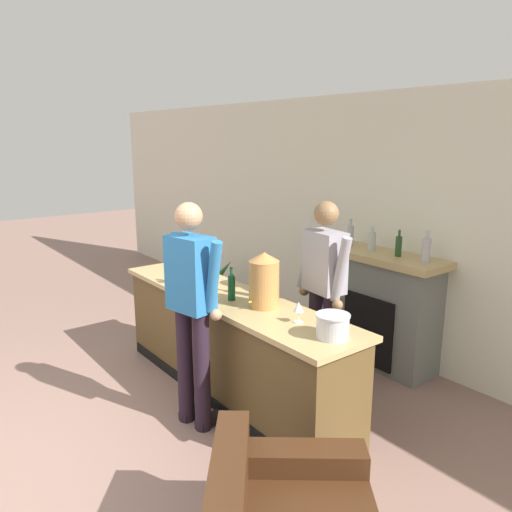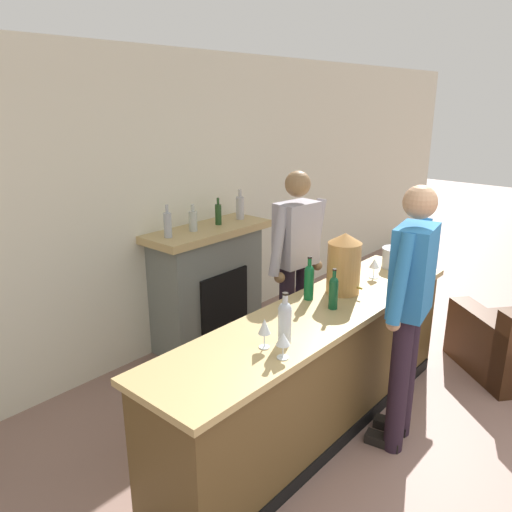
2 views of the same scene
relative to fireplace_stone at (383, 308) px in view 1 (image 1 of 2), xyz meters
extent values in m
plane|color=#87675C|center=(-0.37, -3.51, -0.60)|extent=(24.00, 24.00, 0.00)
cube|color=silver|center=(-0.37, 0.26, 0.78)|extent=(12.00, 0.07, 2.75)
cube|color=brown|center=(-0.46, -1.58, -0.16)|extent=(2.78, 0.58, 0.89)
cube|color=tan|center=(-0.46, -1.58, 0.31)|extent=(2.85, 0.65, 0.04)
cube|color=black|center=(-0.46, -1.87, -0.55)|extent=(2.73, 0.01, 0.10)
cube|color=slate|center=(0.00, 0.01, -0.05)|extent=(1.10, 0.44, 1.10)
cube|color=black|center=(0.00, -0.23, -0.19)|extent=(0.61, 0.02, 0.71)
cube|color=tan|center=(0.00, -0.01, 0.54)|extent=(1.26, 0.52, 0.07)
cylinder|color=#9EA6AD|center=(-0.46, -0.01, 0.68)|extent=(0.07, 0.07, 0.22)
cylinder|color=#9EA6AD|center=(-0.46, -0.01, 0.82)|extent=(0.03, 0.03, 0.07)
cylinder|color=#AEB7AF|center=(-0.17, -0.01, 0.66)|extent=(0.08, 0.08, 0.18)
cylinder|color=#AEB7AF|center=(-0.17, -0.01, 0.79)|extent=(0.03, 0.03, 0.06)
cylinder|color=#20421D|center=(0.15, -0.01, 0.67)|extent=(0.06, 0.06, 0.19)
cylinder|color=#20421D|center=(0.15, -0.01, 0.80)|extent=(0.02, 0.02, 0.06)
cylinder|color=#ADAEB2|center=(0.45, -0.01, 0.68)|extent=(0.08, 0.08, 0.22)
cylinder|color=#ADAEB2|center=(0.45, -0.01, 0.83)|extent=(0.03, 0.03, 0.07)
cube|color=#3F2412|center=(1.13, -2.25, -0.32)|extent=(0.70, 0.80, 0.55)
cylinder|color=#513D40|center=(-2.63, -0.27, -0.48)|extent=(0.33, 0.33, 0.23)
cylinder|color=#332319|center=(-2.63, -0.27, -0.38)|extent=(0.30, 0.30, 0.02)
cone|color=#286C24|center=(-2.53, -0.28, -0.17)|extent=(0.15, 0.26, 0.36)
cone|color=#2A6C35|center=(-2.69, -0.15, -0.16)|extent=(0.39, 0.27, 0.41)
cone|color=#347128|center=(-2.69, -0.39, -0.11)|extent=(0.31, 0.24, 0.47)
cylinder|color=black|center=(-0.10, -2.10, -0.11)|extent=(0.13, 0.13, 0.99)
cube|color=black|center=(-0.11, -2.03, -0.56)|extent=(0.14, 0.25, 0.07)
cylinder|color=black|center=(-0.30, -2.14, -0.11)|extent=(0.13, 0.13, 0.99)
cube|color=black|center=(-0.31, -2.07, -0.56)|extent=(0.14, 0.25, 0.07)
cube|color=#276AA6|center=(-0.20, -2.12, 0.68)|extent=(0.40, 0.28, 0.58)
cylinder|color=#276AA6|center=(0.02, -2.06, 0.69)|extent=(0.20, 0.08, 0.57)
sphere|color=tan|center=(0.02, -2.04, 0.39)|extent=(0.09, 0.09, 0.09)
cylinder|color=#276AA6|center=(-0.43, -2.14, 0.69)|extent=(0.20, 0.08, 0.57)
sphere|color=tan|center=(-0.43, -2.12, 0.39)|extent=(0.09, 0.09, 0.09)
sphere|color=tan|center=(-0.20, -2.12, 1.12)|extent=(0.21, 0.21, 0.21)
cylinder|color=black|center=(0.00, -0.96, -0.10)|extent=(0.13, 0.13, 0.99)
cube|color=black|center=(0.00, -1.03, -0.56)|extent=(0.13, 0.25, 0.07)
cylinder|color=black|center=(0.20, -0.98, -0.10)|extent=(0.13, 0.13, 0.99)
cube|color=black|center=(0.19, -1.05, -0.56)|extent=(0.13, 0.25, 0.07)
cube|color=#97929D|center=(0.10, -0.97, 0.66)|extent=(0.38, 0.26, 0.53)
cylinder|color=#97929D|center=(-0.13, -0.97, 0.64)|extent=(0.20, 0.08, 0.57)
sphere|color=olive|center=(-0.13, -0.99, 0.34)|extent=(0.09, 0.09, 0.09)
cylinder|color=#97929D|center=(0.33, -1.02, 0.64)|extent=(0.20, 0.08, 0.57)
sphere|color=olive|center=(0.33, -1.04, 0.34)|extent=(0.09, 0.09, 0.09)
sphere|color=olive|center=(0.10, -0.97, 1.07)|extent=(0.21, 0.21, 0.21)
cylinder|color=#BD8244|center=(-0.04, -1.52, 0.52)|extent=(0.25, 0.25, 0.39)
cone|color=#BD8244|center=(-0.04, -1.52, 0.75)|extent=(0.25, 0.25, 0.07)
cylinder|color=#B29333|center=(-0.04, -1.67, 0.40)|extent=(0.02, 0.04, 0.02)
cylinder|color=silver|center=(0.76, -1.56, 0.41)|extent=(0.23, 0.23, 0.16)
cylinder|color=silver|center=(0.76, -1.56, 0.50)|extent=(0.24, 0.24, 0.01)
cylinder|color=#114625|center=(-0.35, -1.63, 0.43)|extent=(0.06, 0.06, 0.20)
sphere|color=#114625|center=(-0.35, -1.63, 0.53)|extent=(0.06, 0.06, 0.06)
cylinder|color=#114625|center=(-0.35, -1.63, 0.57)|extent=(0.03, 0.03, 0.08)
cylinder|color=black|center=(-0.35, -1.63, 0.62)|extent=(0.03, 0.03, 0.01)
cylinder|color=#0F592A|center=(-0.32, -1.41, 0.44)|extent=(0.07, 0.07, 0.22)
sphere|color=#0F592A|center=(-0.32, -1.41, 0.55)|extent=(0.07, 0.07, 0.07)
cylinder|color=#0F592A|center=(-0.32, -1.41, 0.60)|extent=(0.03, 0.03, 0.09)
cylinder|color=black|center=(-0.32, -1.41, 0.65)|extent=(0.03, 0.03, 0.01)
cylinder|color=#A7B1BC|center=(-0.97, -1.69, 0.44)|extent=(0.08, 0.08, 0.22)
sphere|color=#A7B1BC|center=(-0.97, -1.69, 0.55)|extent=(0.08, 0.08, 0.08)
cylinder|color=#A7B1BC|center=(-0.97, -1.69, 0.59)|extent=(0.03, 0.03, 0.09)
cylinder|color=black|center=(-0.97, -1.69, 0.64)|extent=(0.04, 0.04, 0.01)
cylinder|color=silver|center=(-1.10, -1.64, 0.33)|extent=(0.06, 0.06, 0.01)
cylinder|color=silver|center=(-1.10, -1.64, 0.38)|extent=(0.01, 0.01, 0.08)
cone|color=silver|center=(-1.10, -1.64, 0.47)|extent=(0.07, 0.07, 0.09)
cylinder|color=silver|center=(0.40, -1.54, 0.33)|extent=(0.07, 0.07, 0.01)
cylinder|color=silver|center=(0.40, -1.54, 0.38)|extent=(0.01, 0.01, 0.08)
cone|color=silver|center=(0.40, -1.54, 0.46)|extent=(0.08, 0.08, 0.07)
cylinder|color=silver|center=(-1.12, -1.80, 0.33)|extent=(0.07, 0.07, 0.01)
cylinder|color=silver|center=(-1.12, -1.80, 0.37)|extent=(0.01, 0.01, 0.08)
cone|color=silver|center=(-1.12, -1.80, 0.45)|extent=(0.08, 0.08, 0.07)
camera|label=1|loc=(3.00, -3.97, 1.69)|focal=35.00mm
camera|label=2|loc=(-3.11, -3.33, 1.73)|focal=35.00mm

